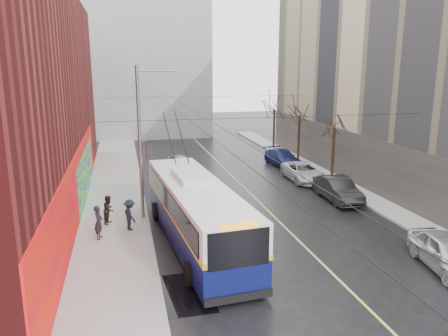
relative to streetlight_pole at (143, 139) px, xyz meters
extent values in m
plane|color=black|center=(6.14, -10.00, -4.85)|extent=(140.00, 140.00, 0.00)
cube|color=gray|center=(-1.86, 2.00, -4.77)|extent=(4.00, 60.00, 0.15)
cube|color=gray|center=(15.14, 2.00, -4.77)|extent=(2.00, 60.00, 0.15)
cube|color=#BFB74C|center=(7.64, 4.00, -4.84)|extent=(0.12, 50.00, 0.01)
cube|color=red|center=(-3.82, 0.00, -2.85)|extent=(0.08, 28.00, 4.00)
cube|color=#05259B|center=(-3.78, 6.00, -3.25)|extent=(0.06, 12.00, 3.20)
cube|color=tan|center=(23.14, 4.00, 3.15)|extent=(14.00, 36.00, 16.00)
cube|color=#4C4742|center=(16.11, 4.00, -2.85)|extent=(0.06, 36.00, 4.00)
cube|color=gray|center=(0.14, 35.00, 4.15)|extent=(20.00, 12.00, 18.00)
cylinder|color=slate|center=(-0.16, 0.00, -0.35)|extent=(0.20, 0.20, 9.00)
cube|color=#4C0A0D|center=(0.19, 0.00, -0.65)|extent=(0.04, 0.60, 1.10)
cylinder|color=slate|center=(1.04, 0.00, 3.85)|extent=(2.40, 0.10, 0.10)
cube|color=slate|center=(2.14, 0.00, 3.75)|extent=(0.50, 0.22, 0.12)
cylinder|color=black|center=(2.34, 5.00, 1.35)|extent=(0.02, 60.00, 0.02)
cylinder|color=black|center=(3.34, 5.00, 1.35)|extent=(0.02, 60.00, 0.02)
cylinder|color=black|center=(6.14, -4.00, 1.55)|extent=(18.00, 0.02, 0.02)
cylinder|color=black|center=(6.14, 12.00, 1.55)|extent=(18.00, 0.02, 0.02)
cylinder|color=black|center=(15.14, 6.00, -2.75)|extent=(0.24, 0.24, 4.20)
cylinder|color=black|center=(15.14, 13.00, -2.61)|extent=(0.24, 0.24, 4.48)
cylinder|color=black|center=(15.14, 20.00, -2.66)|extent=(0.24, 0.24, 4.37)
cube|color=black|center=(0.92, -9.26, -4.84)|extent=(2.34, 3.47, 0.01)
ellipsoid|color=slate|center=(4.07, -0.15, 3.30)|extent=(0.44, 0.20, 0.12)
ellipsoid|color=slate|center=(5.80, -0.84, 3.27)|extent=(0.44, 0.20, 0.12)
ellipsoid|color=slate|center=(1.49, 0.81, 1.96)|extent=(0.44, 0.20, 0.12)
cube|color=#090E44|center=(2.34, -4.32, -3.84)|extent=(3.84, 12.93, 1.59)
cube|color=silver|center=(2.34, -4.32, -2.35)|extent=(3.84, 12.93, 1.38)
cube|color=gold|center=(2.34, -4.32, -3.04)|extent=(3.89, 12.97, 0.23)
cube|color=black|center=(2.89, -10.67, -2.51)|extent=(2.44, 0.25, 1.49)
cube|color=black|center=(1.80, 2.04, -2.51)|extent=(2.44, 0.25, 1.27)
cube|color=black|center=(0.95, -4.44, -2.46)|extent=(1.04, 11.64, 1.06)
cube|color=black|center=(3.74, -4.20, -2.46)|extent=(1.04, 11.64, 1.06)
cube|color=silver|center=(2.25, -3.26, -1.50)|extent=(1.75, 3.30, 0.32)
cube|color=black|center=(2.89, -10.72, -4.48)|extent=(2.76, 0.36, 0.32)
cylinder|color=black|center=(1.33, -8.67, -4.32)|extent=(0.41, 1.08, 1.06)
cylinder|color=black|center=(4.08, -8.43, -4.32)|extent=(0.41, 1.08, 1.06)
cylinder|color=black|center=(0.61, -0.20, -4.32)|extent=(0.41, 1.08, 1.06)
cylinder|color=black|center=(3.36, 0.03, -4.32)|extent=(0.41, 1.08, 1.06)
cylinder|color=black|center=(1.57, 0.41, 0.04)|extent=(0.38, 3.68, 2.61)
cylinder|color=black|center=(2.31, 0.48, 0.04)|extent=(0.38, 3.68, 2.61)
imported|color=silver|center=(12.81, -9.81, -4.04)|extent=(2.68, 4.97, 1.61)
imported|color=black|center=(12.95, 0.80, -4.05)|extent=(1.80, 4.89, 1.60)
imported|color=silver|center=(12.82, 6.31, -4.13)|extent=(2.50, 5.21, 1.43)
imported|color=navy|center=(13.14, 11.87, -4.12)|extent=(2.54, 5.16, 1.44)
imported|color=silver|center=(3.64, 11.72, -4.13)|extent=(2.22, 4.39, 1.43)
imported|color=black|center=(-2.56, -2.87, -3.80)|extent=(0.54, 0.72, 1.79)
imported|color=black|center=(-2.09, -0.66, -3.87)|extent=(0.86, 0.97, 1.66)
imported|color=black|center=(-0.95, -1.95, -3.83)|extent=(1.00, 1.27, 1.73)
camera|label=1|loc=(-1.08, -25.22, 4.11)|focal=35.00mm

